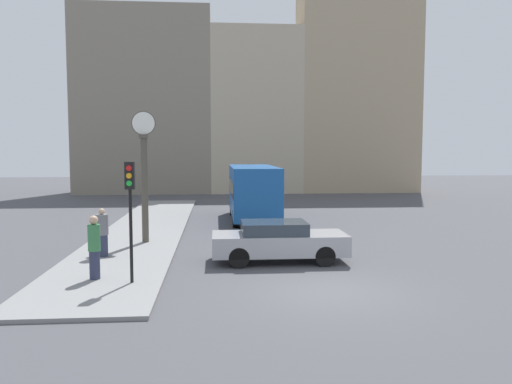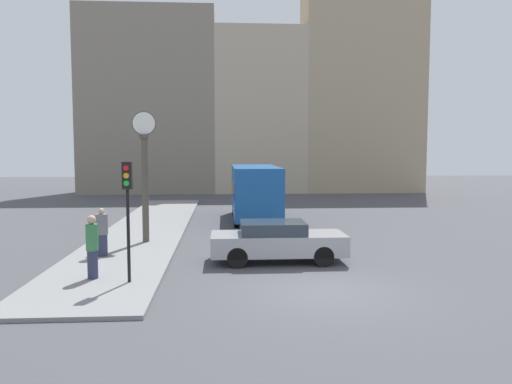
# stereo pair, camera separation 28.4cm
# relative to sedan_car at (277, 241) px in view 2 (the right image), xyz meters

# --- Properties ---
(ground_plane) EXTENTS (120.00, 120.00, 0.00)m
(ground_plane) POSITION_rel_sedan_car_xyz_m (0.91, -3.67, -0.72)
(ground_plane) COLOR #47474C
(sidewalk_corner) EXTENTS (3.67, 26.03, 0.11)m
(sidewalk_corner) POSITION_rel_sedan_car_xyz_m (-5.46, 7.34, -0.67)
(sidewalk_corner) COLOR gray
(sidewalk_corner) RESTS_ON ground_plane
(building_row) EXTENTS (30.62, 5.00, 18.45)m
(building_row) POSITION_rel_sedan_car_xyz_m (1.38, 28.97, 7.61)
(building_row) COLOR gray
(building_row) RESTS_ON ground_plane
(sedan_car) EXTENTS (4.56, 1.82, 1.39)m
(sedan_car) POSITION_rel_sedan_car_xyz_m (0.00, 0.00, 0.00)
(sedan_car) COLOR #9E9EA3
(sedan_car) RESTS_ON ground_plane
(bus_distant) EXTENTS (2.38, 7.52, 2.95)m
(bus_distant) POSITION_rel_sedan_car_xyz_m (-0.11, 10.08, 0.95)
(bus_distant) COLOR #195199
(bus_distant) RESTS_ON ground_plane
(traffic_light_near) EXTENTS (0.26, 0.24, 3.38)m
(traffic_light_near) POSITION_rel_sedan_car_xyz_m (-4.47, -2.75, 1.82)
(traffic_light_near) COLOR black
(traffic_light_near) RESTS_ON sidewalk_corner
(street_clock) EXTENTS (0.96, 0.34, 5.25)m
(street_clock) POSITION_rel_sedan_car_xyz_m (-4.96, 3.53, 2.13)
(street_clock) COLOR #4C473D
(street_clock) RESTS_ON sidewalk_corner
(pedestrian_grey_jacket) EXTENTS (0.43, 0.43, 1.69)m
(pedestrian_grey_jacket) POSITION_rel_sedan_car_xyz_m (-6.07, 0.84, 0.21)
(pedestrian_grey_jacket) COLOR #2D334C
(pedestrian_grey_jacket) RESTS_ON sidewalk_corner
(pedestrian_green_hoodie) EXTENTS (0.35, 0.35, 1.84)m
(pedestrian_green_hoodie) POSITION_rel_sedan_car_xyz_m (-5.60, -2.27, 0.32)
(pedestrian_green_hoodie) COLOR #2D334C
(pedestrian_green_hoodie) RESTS_ON sidewalk_corner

